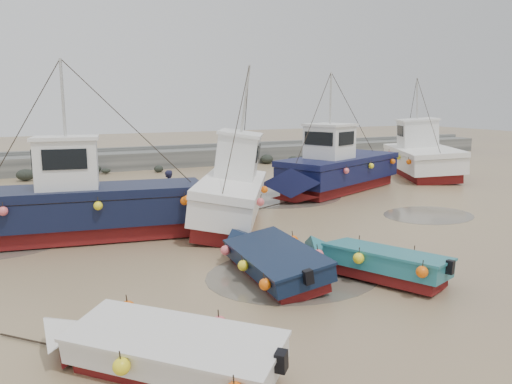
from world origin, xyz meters
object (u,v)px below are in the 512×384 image
dinghy_2 (373,258)px  cabin_boat_2 (333,168)px  cabin_boat_3 (420,155)px  dinghy_1 (273,255)px  cabin_boat_0 (81,202)px  dinghy_0 (158,344)px  person (169,213)px  cabin_boat_1 (229,189)px

dinghy_2 → cabin_boat_2: size_ratio=0.48×
cabin_boat_3 → dinghy_1: bearing=-117.4°
dinghy_2 → cabin_boat_0: 10.27m
dinghy_0 → cabin_boat_0: size_ratio=0.47×
dinghy_2 → person: size_ratio=2.76×
dinghy_2 → cabin_boat_0: (-6.88, 7.59, 0.77)m
cabin_boat_1 → cabin_boat_2: size_ratio=0.82×
cabin_boat_3 → person: 18.40m
dinghy_1 → cabin_boat_1: (1.18, 6.14, 0.82)m
dinghy_0 → dinghy_1: size_ratio=0.80×
cabin_boat_2 → dinghy_0: bearing=113.3°
dinghy_2 → cabin_boat_1: 7.73m
dinghy_2 → cabin_boat_0: cabin_boat_0 is taller
cabin_boat_1 → dinghy_1: bearing=-71.4°
person → dinghy_0: bearing=50.7°
dinghy_2 → cabin_boat_3: size_ratio=0.51×
dinghy_0 → person: 13.03m
cabin_boat_2 → cabin_boat_0: bearing=83.0°
cabin_boat_3 → dinghy_2: bearing=-110.2°
dinghy_0 → cabin_boat_2: cabin_boat_2 is taller
cabin_boat_1 → cabin_boat_2: (7.59, 3.88, -0.06)m
dinghy_1 → cabin_boat_2: size_ratio=0.57×
dinghy_2 → cabin_boat_1: size_ratio=0.59×
cabin_boat_0 → cabin_boat_1: (5.66, -0.00, 0.03)m
dinghy_0 → person: size_ratio=2.61×
cabin_boat_2 → cabin_boat_3: size_ratio=1.06×
cabin_boat_2 → person: cabin_boat_2 is taller
dinghy_2 → person: (-3.00, 10.22, -0.56)m
dinghy_1 → cabin_boat_3: cabin_boat_3 is taller
cabin_boat_3 → person: (-17.92, -3.92, -1.32)m
cabin_boat_0 → cabin_boat_2: size_ratio=0.97×
cabin_boat_2 → cabin_boat_3: 8.96m
dinghy_0 → person: (3.65, 12.50, -0.54)m
dinghy_1 → person: 8.80m
cabin_boat_0 → cabin_boat_1: same height
dinghy_1 → cabin_boat_3: 21.49m
cabin_boat_2 → person: size_ratio=5.71×
cabin_boat_3 → cabin_boat_2: bearing=-136.4°
cabin_boat_1 → person: bearing=153.7°
cabin_boat_0 → cabin_boat_2: 13.80m
dinghy_1 → cabin_boat_0: bearing=129.1°
dinghy_2 → cabin_boat_1: cabin_boat_1 is taller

